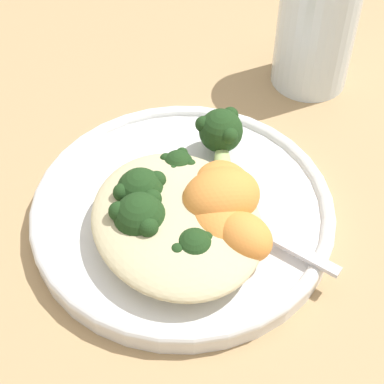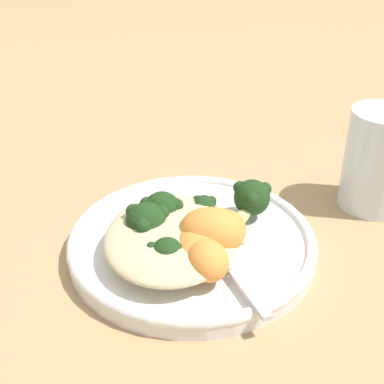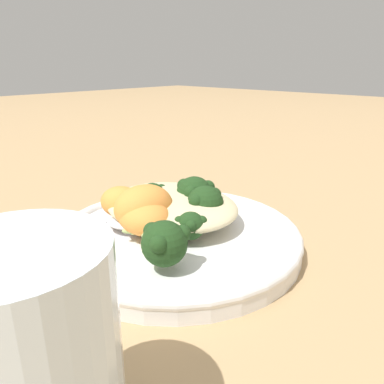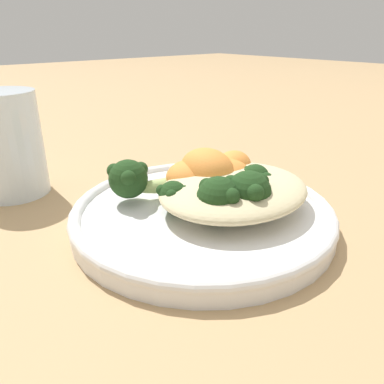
{
  "view_description": "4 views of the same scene",
  "coord_description": "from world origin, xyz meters",
  "px_view_note": "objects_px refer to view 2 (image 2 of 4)",
  "views": [
    {
      "loc": [
        -0.31,
        0.13,
        0.42
      ],
      "look_at": [
        -0.01,
        -0.02,
        0.05
      ],
      "focal_mm": 60.0,
      "sensor_mm": 36.0,
      "label": 1
    },
    {
      "loc": [
        -0.44,
        -0.06,
        0.33
      ],
      "look_at": [
        0.02,
        -0.02,
        0.06
      ],
      "focal_mm": 50.0,
      "sensor_mm": 36.0,
      "label": 2
    },
    {
      "loc": [
        0.25,
        -0.26,
        0.18
      ],
      "look_at": [
        0.01,
        -0.01,
        0.06
      ],
      "focal_mm": 35.0,
      "sensor_mm": 36.0,
      "label": 3
    },
    {
      "loc": [
        0.22,
        0.22,
        0.18
      ],
      "look_at": [
        0.01,
        -0.02,
        0.04
      ],
      "focal_mm": 35.0,
      "sensor_mm": 36.0,
      "label": 4
    }
  ],
  "objects_px": {
    "water_glass": "(379,160)",
    "broccoli_stalk_2": "(171,214)",
    "broccoli_stalk_4": "(177,251)",
    "spoon": "(227,261)",
    "sweet_potato_chunk_2": "(208,260)",
    "sweet_potato_chunk_3": "(221,231)",
    "sweet_potato_chunk_1": "(212,231)",
    "plate": "(192,242)",
    "broccoli_stalk_3": "(155,225)",
    "quinoa_mound": "(173,236)",
    "sweet_potato_chunk_0": "(202,244)",
    "broccoli_stalk_1": "(208,215)",
    "broccoli_stalk_0": "(246,205)"
  },
  "relations": [
    {
      "from": "broccoli_stalk_3",
      "to": "spoon",
      "type": "height_order",
      "value": "broccoli_stalk_3"
    },
    {
      "from": "sweet_potato_chunk_1",
      "to": "water_glass",
      "type": "xyz_separation_m",
      "value": [
        0.14,
        -0.18,
        0.01
      ]
    },
    {
      "from": "quinoa_mound",
      "to": "sweet_potato_chunk_2",
      "type": "xyz_separation_m",
      "value": [
        -0.04,
        -0.04,
        0.0
      ]
    },
    {
      "from": "sweet_potato_chunk_1",
      "to": "sweet_potato_chunk_0",
      "type": "bearing_deg",
      "value": 146.72
    },
    {
      "from": "broccoli_stalk_0",
      "to": "water_glass",
      "type": "relative_size",
      "value": 0.93
    },
    {
      "from": "broccoli_stalk_3",
      "to": "plate",
      "type": "bearing_deg",
      "value": -157.89
    },
    {
      "from": "broccoli_stalk_1",
      "to": "broccoli_stalk_4",
      "type": "xyz_separation_m",
      "value": [
        -0.07,
        0.02,
        0.0
      ]
    },
    {
      "from": "broccoli_stalk_0",
      "to": "broccoli_stalk_4",
      "type": "bearing_deg",
      "value": 168.32
    },
    {
      "from": "broccoli_stalk_3",
      "to": "sweet_potato_chunk_0",
      "type": "height_order",
      "value": "broccoli_stalk_3"
    },
    {
      "from": "sweet_potato_chunk_1",
      "to": "sweet_potato_chunk_2",
      "type": "bearing_deg",
      "value": 178.19
    },
    {
      "from": "broccoli_stalk_0",
      "to": "sweet_potato_chunk_3",
      "type": "bearing_deg",
      "value": -179.88
    },
    {
      "from": "broccoli_stalk_4",
      "to": "quinoa_mound",
      "type": "bearing_deg",
      "value": -114.06
    },
    {
      "from": "broccoli_stalk_3",
      "to": "sweet_potato_chunk_0",
      "type": "bearing_deg",
      "value": 152.38
    },
    {
      "from": "broccoli_stalk_2",
      "to": "sweet_potato_chunk_0",
      "type": "distance_m",
      "value": 0.06
    },
    {
      "from": "sweet_potato_chunk_0",
      "to": "broccoli_stalk_0",
      "type": "bearing_deg",
      "value": -29.47
    },
    {
      "from": "sweet_potato_chunk_2",
      "to": "sweet_potato_chunk_3",
      "type": "height_order",
      "value": "sweet_potato_chunk_2"
    },
    {
      "from": "broccoli_stalk_4",
      "to": "spoon",
      "type": "xyz_separation_m",
      "value": [
        0.0,
        -0.05,
        -0.01
      ]
    },
    {
      "from": "broccoli_stalk_2",
      "to": "sweet_potato_chunk_0",
      "type": "height_order",
      "value": "broccoli_stalk_2"
    },
    {
      "from": "broccoli_stalk_3",
      "to": "water_glass",
      "type": "distance_m",
      "value": 0.27
    },
    {
      "from": "plate",
      "to": "sweet_potato_chunk_3",
      "type": "xyz_separation_m",
      "value": [
        -0.02,
        -0.03,
        0.03
      ]
    },
    {
      "from": "broccoli_stalk_4",
      "to": "sweet_potato_chunk_1",
      "type": "distance_m",
      "value": 0.04
    },
    {
      "from": "broccoli_stalk_4",
      "to": "water_glass",
      "type": "height_order",
      "value": "water_glass"
    },
    {
      "from": "sweet_potato_chunk_0",
      "to": "spoon",
      "type": "height_order",
      "value": "sweet_potato_chunk_0"
    },
    {
      "from": "broccoli_stalk_4",
      "to": "sweet_potato_chunk_2",
      "type": "distance_m",
      "value": 0.03
    },
    {
      "from": "sweet_potato_chunk_1",
      "to": "sweet_potato_chunk_3",
      "type": "relative_size",
      "value": 1.03
    },
    {
      "from": "broccoli_stalk_1",
      "to": "sweet_potato_chunk_3",
      "type": "distance_m",
      "value": 0.04
    },
    {
      "from": "sweet_potato_chunk_0",
      "to": "broccoli_stalk_4",
      "type": "bearing_deg",
      "value": 112.71
    },
    {
      "from": "sweet_potato_chunk_1",
      "to": "sweet_potato_chunk_2",
      "type": "relative_size",
      "value": 1.34
    },
    {
      "from": "broccoli_stalk_2",
      "to": "spoon",
      "type": "distance_m",
      "value": 0.08
    },
    {
      "from": "sweet_potato_chunk_2",
      "to": "sweet_potato_chunk_3",
      "type": "bearing_deg",
      "value": -10.7
    },
    {
      "from": "broccoli_stalk_4",
      "to": "broccoli_stalk_2",
      "type": "bearing_deg",
      "value": -117.62
    },
    {
      "from": "sweet_potato_chunk_1",
      "to": "plate",
      "type": "bearing_deg",
      "value": 39.41
    },
    {
      "from": "quinoa_mound",
      "to": "broccoli_stalk_3",
      "type": "height_order",
      "value": "broccoli_stalk_3"
    },
    {
      "from": "broccoli_stalk_0",
      "to": "sweet_potato_chunk_0",
      "type": "xyz_separation_m",
      "value": [
        -0.07,
        0.04,
        -0.0
      ]
    },
    {
      "from": "broccoli_stalk_4",
      "to": "water_glass",
      "type": "relative_size",
      "value": 0.68
    },
    {
      "from": "sweet_potato_chunk_2",
      "to": "water_glass",
      "type": "xyz_separation_m",
      "value": [
        0.18,
        -0.18,
        0.02
      ]
    },
    {
      "from": "broccoli_stalk_3",
      "to": "sweet_potato_chunk_3",
      "type": "distance_m",
      "value": 0.06
    },
    {
      "from": "broccoli_stalk_3",
      "to": "sweet_potato_chunk_2",
      "type": "xyz_separation_m",
      "value": [
        -0.05,
        -0.06,
        -0.0
      ]
    },
    {
      "from": "plate",
      "to": "broccoli_stalk_1",
      "type": "relative_size",
      "value": 3.37
    },
    {
      "from": "broccoli_stalk_3",
      "to": "quinoa_mound",
      "type": "bearing_deg",
      "value": 149.76
    },
    {
      "from": "plate",
      "to": "broccoli_stalk_4",
      "type": "distance_m",
      "value": 0.05
    },
    {
      "from": "broccoli_stalk_0",
      "to": "spoon",
      "type": "relative_size",
      "value": 1.04
    },
    {
      "from": "spoon",
      "to": "water_glass",
      "type": "relative_size",
      "value": 0.9
    },
    {
      "from": "water_glass",
      "to": "broccoli_stalk_2",
      "type": "bearing_deg",
      "value": 115.4
    },
    {
      "from": "broccoli_stalk_1",
      "to": "sweet_potato_chunk_2",
      "type": "relative_size",
      "value": 1.59
    },
    {
      "from": "broccoli_stalk_1",
      "to": "sweet_potato_chunk_1",
      "type": "height_order",
      "value": "sweet_potato_chunk_1"
    },
    {
      "from": "broccoli_stalk_2",
      "to": "sweet_potato_chunk_3",
      "type": "height_order",
      "value": "broccoli_stalk_2"
    },
    {
      "from": "quinoa_mound",
      "to": "broccoli_stalk_2",
      "type": "relative_size",
      "value": 1.39
    },
    {
      "from": "sweet_potato_chunk_3",
      "to": "sweet_potato_chunk_2",
      "type": "bearing_deg",
      "value": 169.3
    },
    {
      "from": "spoon",
      "to": "water_glass",
      "type": "bearing_deg",
      "value": 106.56
    }
  ]
}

